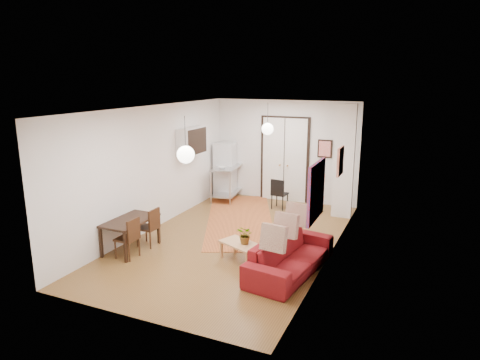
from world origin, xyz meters
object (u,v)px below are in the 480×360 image
at_px(dining_chair_near, 150,223).
at_px(black_side_chair, 281,190).
at_px(dining_table, 130,223).
at_px(sofa, 291,256).
at_px(coffee_table, 241,245).
at_px(fridge, 225,170).
at_px(kitchen_counter, 227,178).
at_px(dining_chair_far, 129,234).

distance_m(dining_chair_near, black_side_chair, 4.05).
relative_size(dining_table, dining_chair_near, 1.46).
distance_m(sofa, coffee_table, 1.04).
relative_size(sofa, dining_chair_near, 2.67).
relative_size(coffee_table, fridge, 0.58).
bearing_deg(kitchen_counter, dining_chair_near, -97.95).
bearing_deg(kitchen_counter, coffee_table, -69.00).
relative_size(fridge, dining_chair_near, 1.97).
relative_size(dining_chair_near, black_side_chair, 0.98).
bearing_deg(dining_table, sofa, 5.67).
xyz_separation_m(dining_table, dining_chair_far, (0.18, -0.27, -0.12)).
bearing_deg(kitchen_counter, sofa, -59.14).
height_order(kitchen_counter, dining_table, kitchen_counter).
xyz_separation_m(coffee_table, kitchen_counter, (-2.14, 3.86, 0.33)).
bearing_deg(coffee_table, black_side_chair, 96.32).
distance_m(sofa, kitchen_counter, 5.08).
bearing_deg(dining_table, dining_chair_near, 67.85).
height_order(dining_chair_near, dining_chair_far, same).
relative_size(coffee_table, dining_table, 0.79).
distance_m(dining_chair_far, black_side_chair, 4.69).
distance_m(sofa, dining_chair_near, 3.18).
bearing_deg(sofa, dining_chair_far, 108.74).
relative_size(kitchen_counter, fridge, 0.84).
distance_m(coffee_table, black_side_chair, 3.70).
distance_m(fridge, dining_table, 4.54).
distance_m(dining_table, dining_chair_far, 0.34).
distance_m(sofa, dining_chair_far, 3.24).
bearing_deg(sofa, kitchen_counter, 46.86).
bearing_deg(dining_table, fridge, 90.00).
height_order(dining_table, dining_chair_far, dining_chair_far).
relative_size(sofa, coffee_table, 2.33).
relative_size(coffee_table, black_side_chair, 1.12).
relative_size(dining_chair_near, dining_chair_far, 1.00).
bearing_deg(dining_table, coffee_table, 10.23).
bearing_deg(kitchen_counter, fridge, 116.23).
bearing_deg(black_side_chair, sofa, 116.80).
relative_size(coffee_table, kitchen_counter, 0.70).
xyz_separation_m(sofa, dining_chair_far, (-3.18, -0.60, 0.15)).
bearing_deg(dining_chair_far, kitchen_counter, -179.81).
relative_size(sofa, fridge, 1.36).
xyz_separation_m(sofa, black_side_chair, (-1.45, 3.75, 0.17)).
bearing_deg(kitchen_counter, dining_chair_far, -97.96).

